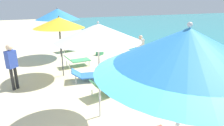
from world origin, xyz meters
name	(u,v)px	position (x,y,z in m)	size (l,w,h in m)	color
umbrella_nearest	(187,51)	(0.02, 0.15, 2.64)	(2.09, 2.09, 2.96)	silver
umbrella_second	(98,33)	(0.14, 3.13, 2.43)	(2.20, 2.20, 2.72)	silver
lounger_second_shoreside	(109,86)	(0.96, 4.30, 0.30)	(1.48, 0.92, 0.63)	#4CA572
umbrella_third	(59,23)	(-0.14, 6.83, 2.36)	(2.11, 2.11, 2.64)	#4C4C51
lounger_third_shoreside	(77,60)	(0.79, 7.88, 0.33)	(1.31, 0.67, 0.61)	#4CA572
lounger_third_inland	(88,75)	(0.69, 5.83, 0.25)	(1.52, 1.00, 0.50)	blue
umbrella_farthest	(58,14)	(0.41, 10.07, 2.52)	(2.50, 2.50, 2.89)	#4C4C51
lounger_farthest_shoreside	(68,47)	(1.13, 11.22, 0.29)	(1.39, 0.94, 0.53)	#4CA572
person_walking_near	(12,62)	(-2.08, 6.21, 1.07)	(0.42, 0.40, 1.74)	#262628
person_walking_mid	(140,46)	(4.08, 7.01, 0.91)	(0.40, 0.31, 1.51)	#334CB2
cooler_box	(100,52)	(2.70, 9.45, 0.15)	(0.55, 0.52, 0.30)	#338C59
beach_ball	(178,91)	(3.08, 3.11, 0.19)	(0.37, 0.37, 0.37)	yellow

